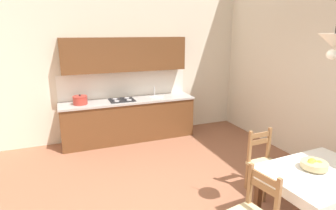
{
  "coord_description": "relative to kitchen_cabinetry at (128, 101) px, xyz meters",
  "views": [
    {
      "loc": [
        -1.22,
        -2.72,
        2.32
      ],
      "look_at": [
        0.33,
        1.23,
        1.18
      ],
      "focal_mm": 29.37,
      "sensor_mm": 36.0,
      "label": 1
    }
  ],
  "objects": [
    {
      "name": "dining_table",
      "position": [
        1.4,
        -3.65,
        -0.24
      ],
      "size": [
        1.34,
        1.0,
        0.75
      ],
      "color": "#56331C",
      "rests_on": "ground_plane"
    },
    {
      "name": "fruit_bowl",
      "position": [
        1.36,
        -3.57,
        -0.04
      ],
      "size": [
        0.3,
        0.3,
        0.12
      ],
      "color": "tan",
      "rests_on": "dining_table"
    },
    {
      "name": "dining_chair_kitchen_side",
      "position": [
        1.36,
        -2.77,
        -0.41
      ],
      "size": [
        0.43,
        0.43,
        0.93
      ],
      "color": "#D1BC89",
      "rests_on": "ground_plane"
    },
    {
      "name": "pendant_lamp",
      "position": [
        1.33,
        -3.62,
        1.36
      ],
      "size": [
        0.32,
        0.32,
        0.81
      ],
      "color": "black"
    },
    {
      "name": "kitchen_cabinetry",
      "position": [
        0.0,
        0.0,
        0.0
      ],
      "size": [
        2.85,
        0.63,
        2.2
      ],
      "color": "brown",
      "rests_on": "ground_plane"
    },
    {
      "name": "wall_back",
      "position": [
        -0.07,
        0.33,
        1.26
      ],
      "size": [
        6.2,
        0.12,
        4.24
      ],
      "primitive_type": "cube",
      "color": "silver",
      "rests_on": "ground_plane"
    }
  ]
}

